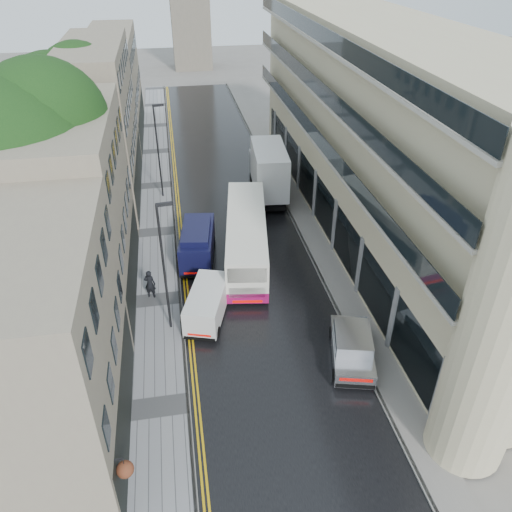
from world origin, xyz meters
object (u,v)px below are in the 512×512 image
object	(u,v)px
pedestrian	(150,284)
lamp_post_near	(164,270)
white_van	(186,320)
tree_near	(17,201)
cream_bus	(228,264)
tree_far	(63,132)
navy_van	(181,257)
lamp_post_far	(158,153)
white_lorry	(256,180)
silver_hatchback	(336,368)

from	to	relation	value
pedestrian	lamp_post_near	xyz separation A→B (m)	(1.08, -3.01, 2.92)
white_van	lamp_post_near	distance (m)	3.18
white_van	lamp_post_near	size ratio (longest dim) A/B	0.56
tree_near	cream_bus	world-z (taller)	tree_near
tree_far	navy_van	bearing A→B (deg)	-54.73
white_van	navy_van	size ratio (longest dim) A/B	0.83
pedestrian	lamp_post_far	distance (m)	14.31
tree_near	tree_far	xyz separation A→B (m)	(0.30, 13.00, -0.72)
cream_bus	lamp_post_near	bearing A→B (deg)	-127.14
cream_bus	lamp_post_near	distance (m)	5.80
cream_bus	white_lorry	xyz separation A→B (m)	(3.61, 10.43, 0.69)
tree_far	pedestrian	distance (m)	15.57
navy_van	white_van	bearing A→B (deg)	-81.62
navy_van	lamp_post_near	size ratio (longest dim) A/B	0.67
pedestrian	lamp_post_far	xyz separation A→B (m)	(0.94, 13.98, 2.89)
silver_hatchback	tree_far	bearing A→B (deg)	138.73
tree_far	white_lorry	xyz separation A→B (m)	(14.39, -2.34, -3.99)
tree_far	cream_bus	xyz separation A→B (m)	(10.78, -12.77, -4.68)
white_van	pedestrian	distance (m)	4.15
tree_near	tree_far	bearing A→B (deg)	88.68
tree_far	cream_bus	bearing A→B (deg)	-49.85
tree_near	navy_van	bearing A→B (deg)	12.59
tree_near	white_lorry	size ratio (longest dim) A/B	1.64
tree_far	pedestrian	size ratio (longest dim) A/B	6.59
tree_near	navy_van	distance (m)	10.10
navy_van	silver_hatchback	bearing A→B (deg)	-48.15
cream_bus	navy_van	bearing A→B (deg)	159.35
white_lorry	lamp_post_near	bearing A→B (deg)	-113.12
cream_bus	silver_hatchback	size ratio (longest dim) A/B	2.46
white_van	navy_van	world-z (taller)	navy_van
white_lorry	navy_van	size ratio (longest dim) A/B	1.64
cream_bus	lamp_post_far	xyz separation A→B (m)	(-3.91, 13.32, 2.40)
silver_hatchback	lamp_post_far	size ratio (longest dim) A/B	0.60
white_van	lamp_post_far	bearing A→B (deg)	110.82
lamp_post_near	lamp_post_far	size ratio (longest dim) A/B	1.01
silver_hatchback	navy_van	size ratio (longest dim) A/B	0.88
lamp_post_far	silver_hatchback	bearing A→B (deg)	-77.64
pedestrian	lamp_post_near	bearing A→B (deg)	126.55
cream_bus	pedestrian	distance (m)	4.91
silver_hatchback	navy_van	world-z (taller)	navy_van
silver_hatchback	pedestrian	bearing A→B (deg)	151.35
tree_far	silver_hatchback	bearing A→B (deg)	-55.60
cream_bus	white_van	xyz separation A→B (m)	(-2.88, -4.32, -0.55)
pedestrian	lamp_post_far	bearing A→B (deg)	-77.01
lamp_post_near	navy_van	bearing A→B (deg)	73.54
silver_hatchback	tree_near	bearing A→B (deg)	164.23
navy_van	tree_near	bearing A→B (deg)	-159.03
navy_van	lamp_post_far	size ratio (longest dim) A/B	0.67
silver_hatchback	lamp_post_near	world-z (taller)	lamp_post_near
tree_near	silver_hatchback	size ratio (longest dim) A/B	3.05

